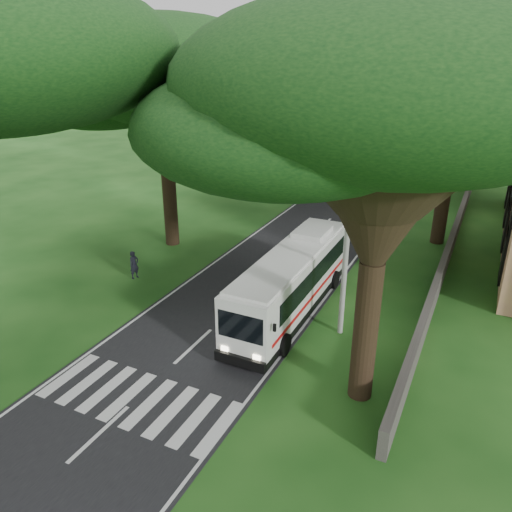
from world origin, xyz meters
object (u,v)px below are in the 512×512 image
(distant_car_a, at_px, (368,169))
(pedestrian, at_px, (134,265))
(coach_bus, at_px, (292,280))
(distant_car_c, at_px, (442,133))
(pole_far, at_px, (450,125))
(distant_car_b, at_px, (392,141))
(pole_mid, at_px, (421,160))
(pole_near, at_px, (346,249))

(distant_car_a, bearing_deg, pedestrian, 75.26)
(coach_bus, bearing_deg, distant_car_c, 89.59)
(pole_far, distance_m, distant_car_c, 17.85)
(pole_far, height_order, distant_car_b, pole_far)
(distant_car_b, xyz_separation_m, distant_car_c, (5.11, 9.73, -0.09))
(pole_mid, xyz_separation_m, distant_car_c, (-2.50, 37.32, -3.56))
(pole_far, distance_m, distant_car_a, 12.31)
(distant_car_a, xyz_separation_m, distant_car_b, (-1.31, 17.58, -0.02))
(pole_far, bearing_deg, pole_near, -90.00)
(pole_near, relative_size, pole_mid, 1.00)
(coach_bus, height_order, distant_car_b, coach_bus)
(pole_near, xyz_separation_m, distant_car_c, (-2.50, 57.32, -3.56))
(pole_near, xyz_separation_m, distant_car_b, (-7.61, 47.58, -3.47))
(pole_far, bearing_deg, distant_car_b, 135.10)
(coach_bus, distance_m, pedestrian, 9.58)
(distant_car_a, xyz_separation_m, pedestrian, (-6.03, -29.45, 0.08))
(distant_car_c, bearing_deg, distant_car_b, 72.18)
(coach_bus, xyz_separation_m, distant_car_b, (-4.81, 46.71, -1.03))
(pole_near, height_order, coach_bus, pole_near)
(distant_car_b, height_order, distant_car_c, distant_car_b)
(pedestrian, bearing_deg, pole_far, -3.32)
(distant_car_b, relative_size, pedestrian, 2.54)
(pole_far, height_order, distant_car_a, pole_far)
(pole_mid, relative_size, distant_car_a, 1.92)
(pole_mid, bearing_deg, distant_car_b, 105.42)
(pole_near, distance_m, coach_bus, 3.81)
(distant_car_b, bearing_deg, pole_mid, -75.19)
(pedestrian, bearing_deg, distant_car_a, 2.47)
(distant_car_c, bearing_deg, pole_far, 108.09)
(pole_far, height_order, pedestrian, pole_far)
(distant_car_a, relative_size, distant_car_c, 1.02)
(pole_mid, bearing_deg, pole_near, -90.00)
(pole_near, bearing_deg, distant_car_b, 99.08)
(coach_bus, bearing_deg, pole_near, -17.42)
(pole_mid, xyz_separation_m, coach_bus, (-2.80, -19.13, -2.44))
(coach_bus, bearing_deg, pole_mid, 81.56)
(pole_near, bearing_deg, coach_bus, 162.69)
(pole_mid, bearing_deg, coach_bus, -98.33)
(pedestrian, bearing_deg, distant_car_c, 4.21)
(pole_mid, xyz_separation_m, pole_far, (0.00, 20.00, 0.00))
(pole_far, xyz_separation_m, distant_car_c, (-2.50, 17.32, -3.56))
(distant_car_a, bearing_deg, pole_mid, 119.02)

